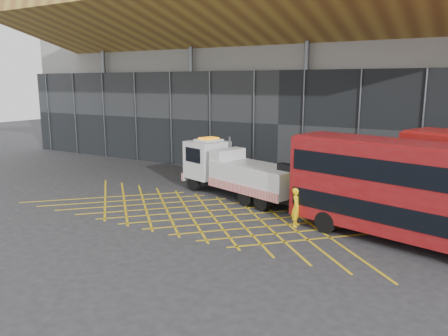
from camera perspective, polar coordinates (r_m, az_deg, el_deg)
The scene contains 6 objects.
ground_plane at distance 25.42m, azimuth -7.60°, elevation -5.22°, with size 120.00×120.00×0.00m, color #29292B.
road_markings at distance 24.07m, azimuth -3.05°, elevation -6.06°, with size 21.56×7.16×0.01m.
construction_building at distance 39.86m, azimuth 11.31°, elevation 13.60°, with size 55.00×23.97×18.00m.
recovery_truck at distance 27.32m, azimuth 1.51°, elevation -0.40°, with size 10.17×5.04×3.58m.
bus_towed at distance 20.61m, azimuth 23.54°, elevation -2.61°, with size 11.54×5.24×4.59m.
worker at distance 22.19m, azimuth 9.45°, elevation -5.06°, with size 0.72×0.47×1.97m, color yellow.
Camera 1 is at (15.09, -19.18, 7.11)m, focal length 35.00 mm.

